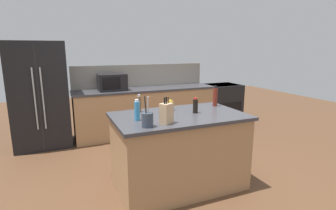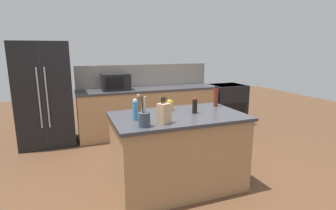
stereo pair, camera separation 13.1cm
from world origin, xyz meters
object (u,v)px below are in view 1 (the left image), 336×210
dish_soap_bottle (137,111)px  refrigerator (40,95)px  knife_block (166,113)px  honey_jar (170,105)px  utensil_crock (147,119)px  vinegar_bottle (215,97)px  microwave (112,82)px  soy_sauce_bottle (196,106)px  range_oven (222,104)px  pepper_grinder (139,104)px

dish_soap_bottle → refrigerator: bearing=115.3°
refrigerator → knife_block: size_ratio=6.39×
refrigerator → honey_jar: refrigerator is taller
knife_block → utensil_crock: size_ratio=0.91×
vinegar_bottle → honey_jar: size_ratio=2.10×
microwave → soy_sauce_bottle: microwave is taller
range_oven → soy_sauce_bottle: size_ratio=4.78×
utensil_crock → honey_jar: bearing=49.1°
range_oven → dish_soap_bottle: (-2.70, -2.25, 0.59)m
dish_soap_bottle → pepper_grinder: bearing=69.8°
refrigerator → utensil_crock: bearing=-66.6°
microwave → pepper_grinder: size_ratio=2.32×
refrigerator → microwave: size_ratio=3.53×
vinegar_bottle → soy_sauce_bottle: bearing=-150.5°
refrigerator → range_oven: 3.82m
knife_block → pepper_grinder: (-0.12, 0.60, -0.01)m
pepper_grinder → range_oven: bearing=36.3°
refrigerator → pepper_grinder: bearing=-57.7°
knife_block → utensil_crock: bearing=161.7°
range_oven → microwave: 2.61m
range_oven → microwave: size_ratio=1.75×
refrigerator → pepper_grinder: (1.22, -1.94, 0.12)m
honey_jar → pepper_grinder: bearing=171.9°
honey_jar → vinegar_bottle: bearing=-0.4°
knife_block → pepper_grinder: bearing=72.2°
knife_block → range_oven: bearing=16.3°
refrigerator → knife_block: bearing=-62.0°
knife_block → pepper_grinder: knife_block is taller
range_oven → vinegar_bottle: 2.52m
refrigerator → knife_block: refrigerator is taller
knife_block → refrigerator: bearing=88.7°
soy_sauce_bottle → pepper_grinder: bearing=153.4°
pepper_grinder → utensil_crock: bearing=-99.5°
pepper_grinder → vinegar_bottle: (1.09, -0.06, 0.03)m
refrigerator → vinegar_bottle: (2.31, -2.00, 0.15)m
knife_block → soy_sauce_bottle: knife_block is taller
utensil_crock → pepper_grinder: utensil_crock is taller
soy_sauce_bottle → vinegar_bottle: vinegar_bottle is taller
microwave → range_oven: bearing=-0.0°
pepper_grinder → soy_sauce_bottle: bearing=-26.6°
vinegar_bottle → dish_soap_bottle: bearing=-166.0°
refrigerator → range_oven: refrigerator is taller
utensil_crock → knife_block: bearing=11.0°
vinegar_bottle → refrigerator: bearing=139.2°
dish_soap_bottle → range_oven: bearing=39.8°
dish_soap_bottle → pepper_grinder: size_ratio=1.07×
microwave → pepper_grinder: (-0.04, -1.88, -0.05)m
vinegar_bottle → honey_jar: 0.69m
knife_block → vinegar_bottle: (0.96, 0.54, 0.02)m
microwave → dish_soap_bottle: (-0.17, -2.25, -0.05)m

